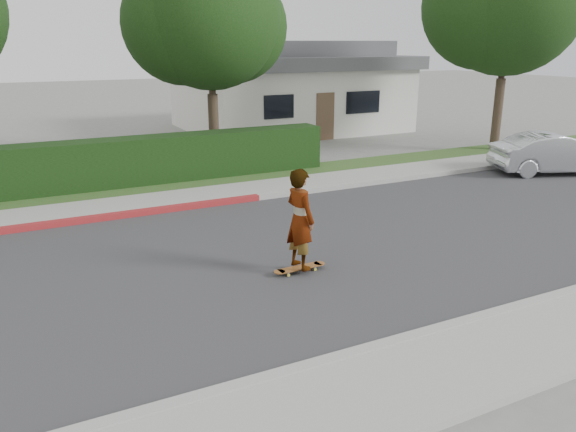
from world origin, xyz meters
TOP-DOWN VIEW (x-y plane):
  - ground at (0.00, 0.00)m, footprint 120.00×120.00m
  - road at (0.00, 0.00)m, footprint 60.00×8.00m
  - curb_near at (0.00, -4.10)m, footprint 60.00×0.20m
  - sidewalk_near at (0.00, -5.00)m, footprint 60.00×1.60m
  - curb_far at (0.00, 4.10)m, footprint 60.00×0.20m
  - curb_red_section at (-5.00, 4.10)m, footprint 12.00×0.21m
  - sidewalk_far at (0.00, 5.00)m, footprint 60.00×1.60m
  - planting_strip at (0.00, 6.60)m, footprint 60.00×1.60m
  - hedge at (-3.00, 7.20)m, footprint 15.00×1.00m
  - tree_center at (1.49, 9.19)m, footprint 5.66×4.84m
  - tree_right at (12.49, 6.69)m, footprint 6.32×5.60m
  - house at (8.00, 16.00)m, footprint 10.60×8.60m
  - skateboard at (-0.38, -1.01)m, footprint 1.10×0.25m
  - skateboarder at (-0.38, -1.01)m, footprint 0.57×0.77m
  - car_silver at (11.24, 2.67)m, footprint 4.34×2.82m

SIDE VIEW (x-z plane):
  - ground at x=0.00m, z-range 0.00..0.00m
  - road at x=0.00m, z-range 0.00..0.01m
  - planting_strip at x=0.00m, z-range 0.00..0.10m
  - sidewalk_near at x=0.00m, z-range 0.00..0.12m
  - sidewalk_far at x=0.00m, z-range 0.00..0.12m
  - curb_near at x=0.00m, z-range 0.00..0.15m
  - curb_far at x=0.00m, z-range 0.00..0.15m
  - curb_red_section at x=-5.00m, z-range 0.00..0.15m
  - skateboard at x=-0.38m, z-range 0.05..0.15m
  - car_silver at x=11.24m, z-range 0.00..1.35m
  - hedge at x=-3.00m, z-range 0.00..1.50m
  - skateboarder at x=-0.38m, z-range 0.11..2.04m
  - house at x=8.00m, z-range -0.05..4.25m
  - tree_center at x=1.49m, z-range 1.18..8.62m
  - tree_right at x=12.49m, z-range 1.35..9.91m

